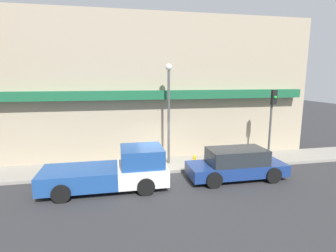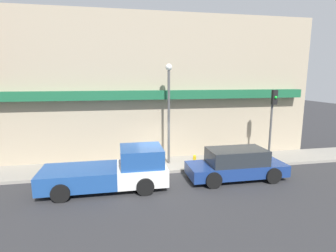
# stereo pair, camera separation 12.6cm
# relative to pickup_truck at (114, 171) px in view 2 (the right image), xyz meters

# --- Properties ---
(ground_plane) EXTENTS (80.00, 80.00, 0.00)m
(ground_plane) POSITION_rel_pickup_truck_xyz_m (2.49, 1.32, -0.81)
(ground_plane) COLOR #2D2D30
(sidewalk) EXTENTS (36.00, 2.44, 0.15)m
(sidewalk) POSITION_rel_pickup_truck_xyz_m (2.49, 2.54, -0.74)
(sidewalk) COLOR gray
(sidewalk) RESTS_ON ground
(building) EXTENTS (19.80, 3.80, 11.61)m
(building) POSITION_rel_pickup_truck_xyz_m (2.47, 5.24, 3.50)
(building) COLOR tan
(building) RESTS_ON ground
(pickup_truck) EXTENTS (5.49, 2.26, 1.85)m
(pickup_truck) POSITION_rel_pickup_truck_xyz_m (0.00, 0.00, 0.00)
(pickup_truck) COLOR white
(pickup_truck) RESTS_ON ground
(parked_car) EXTENTS (4.80, 2.00, 1.52)m
(parked_car) POSITION_rel_pickup_truck_xyz_m (5.91, 0.00, -0.07)
(parked_car) COLOR navy
(parked_car) RESTS_ON ground
(fire_hydrant) EXTENTS (0.18, 0.18, 0.60)m
(fire_hydrant) POSITION_rel_pickup_truck_xyz_m (4.35, 1.92, -0.36)
(fire_hydrant) COLOR yellow
(fire_hydrant) RESTS_ON sidewalk
(street_lamp) EXTENTS (0.36, 0.36, 5.53)m
(street_lamp) POSITION_rel_pickup_truck_xyz_m (3.02, 2.57, 2.80)
(street_lamp) COLOR #4C4C4C
(street_lamp) RESTS_ON sidewalk
(traffic_light) EXTENTS (0.28, 0.42, 4.13)m
(traffic_light) POSITION_rel_pickup_truck_xyz_m (8.79, 1.72, 2.16)
(traffic_light) COLOR #4C4C4C
(traffic_light) RESTS_ON sidewalk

